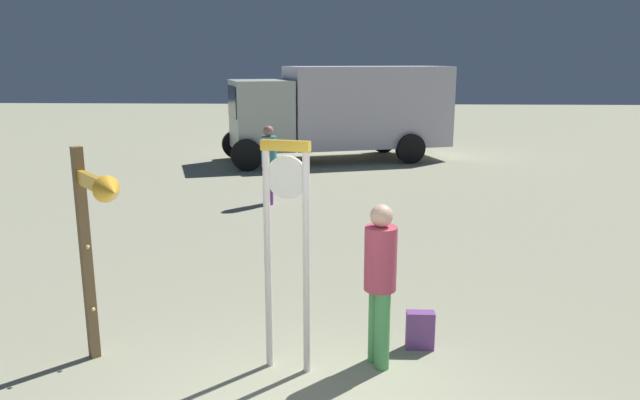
% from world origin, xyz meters
% --- Properties ---
extents(standing_clock, '(0.49, 0.21, 2.35)m').
position_xyz_m(standing_clock, '(-0.36, 1.55, 1.45)').
color(standing_clock, white).
rests_on(standing_clock, ground_plane).
extents(arrow_sign, '(0.82, 0.91, 2.26)m').
position_xyz_m(arrow_sign, '(-2.23, 1.43, 1.52)').
color(arrow_sign, brown).
rests_on(arrow_sign, ground_plane).
extents(person_near_clock, '(0.33, 0.33, 1.71)m').
position_xyz_m(person_near_clock, '(0.56, 1.65, 0.96)').
color(person_near_clock, '#4EA058').
rests_on(person_near_clock, ground_plane).
extents(backpack, '(0.30, 0.18, 0.42)m').
position_xyz_m(backpack, '(1.04, 2.05, 0.21)').
color(backpack, '#74408A').
rests_on(backpack, ground_plane).
extents(person_distant, '(0.33, 0.33, 1.72)m').
position_xyz_m(person_distant, '(-1.46, 8.81, 0.96)').
color(person_distant, '#793A99').
rests_on(person_distant, ground_plane).
extents(box_truck_near, '(7.34, 4.42, 2.91)m').
position_xyz_m(box_truck_near, '(0.13, 14.96, 1.61)').
color(box_truck_near, silver).
rests_on(box_truck_near, ground_plane).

